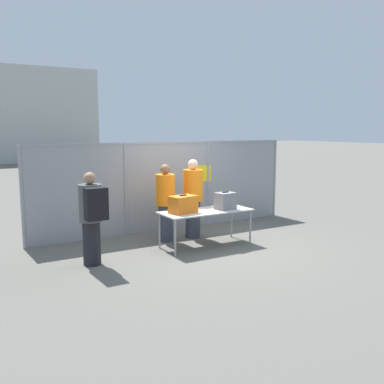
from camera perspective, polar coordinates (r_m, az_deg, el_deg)
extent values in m
plane|color=#605E56|center=(8.98, 1.79, -7.06)|extent=(120.00, 120.00, 0.00)
cylinder|color=gray|center=(9.15, -21.74, -0.65)|extent=(0.07, 0.07, 2.10)
cylinder|color=gray|center=(9.72, -8.87, 0.35)|extent=(0.07, 0.07, 2.10)
cylinder|color=gray|center=(10.71, 2.09, 1.19)|extent=(0.07, 0.07, 2.10)
cylinder|color=gray|center=(12.03, 10.93, 1.83)|extent=(0.07, 0.07, 2.10)
cube|color=gray|center=(10.17, -3.12, 0.79)|extent=(6.58, 0.01, 2.10)
cube|color=gray|center=(10.09, -3.17, 6.54)|extent=(6.58, 0.04, 0.04)
cube|color=yellow|center=(10.56, 1.15, 2.46)|extent=(0.60, 0.01, 0.40)
cube|color=#B2B2AD|center=(8.74, 1.86, -2.57)|extent=(1.90, 0.79, 0.02)
cylinder|color=#99999E|center=(8.10, -2.25, -6.15)|extent=(0.04, 0.04, 0.72)
cylinder|color=#99999E|center=(9.06, 7.78, -4.66)|extent=(0.04, 0.04, 0.72)
cylinder|color=#99999E|center=(8.68, -4.35, -5.18)|extent=(0.04, 0.04, 0.72)
cylinder|color=#99999E|center=(9.58, 5.29, -3.90)|extent=(0.04, 0.04, 0.72)
cube|color=orange|center=(8.47, -1.19, -1.66)|extent=(0.57, 0.42, 0.34)
cube|color=black|center=(8.44, -1.19, -0.43)|extent=(0.16, 0.05, 0.02)
cube|color=slate|center=(8.88, 4.46, -1.19)|extent=(0.43, 0.35, 0.35)
cube|color=black|center=(8.85, 4.47, 0.00)|extent=(0.16, 0.05, 0.02)
cylinder|color=black|center=(7.83, -13.21, -6.64)|extent=(0.31, 0.31, 0.79)
cylinder|color=#4C4C51|center=(7.67, -13.39, -1.43)|extent=(0.41, 0.41, 0.66)
sphere|color=#A57A5B|center=(7.61, -13.50, 1.79)|extent=(0.21, 0.21, 0.21)
cube|color=black|center=(7.37, -12.67, -1.55)|extent=(0.37, 0.23, 0.55)
cylinder|color=#383D4C|center=(9.51, 0.13, -3.62)|extent=(0.33, 0.33, 0.83)
cylinder|color=orange|center=(9.39, 0.13, 0.91)|extent=(0.43, 0.43, 0.69)
sphere|color=beige|center=(9.34, 0.13, 3.69)|extent=(0.22, 0.22, 0.22)
cylinder|color=#383D4C|center=(9.22, -3.54, -4.14)|extent=(0.31, 0.31, 0.79)
cylinder|color=orange|center=(9.09, -3.58, 0.31)|extent=(0.41, 0.41, 0.66)
sphere|color=brown|center=(9.04, -3.60, 3.04)|extent=(0.21, 0.21, 0.21)
cube|color=white|center=(12.45, 0.59, -0.83)|extent=(3.38, 1.35, 0.46)
sphere|color=black|center=(11.55, -0.03, -2.02)|extent=(0.61, 0.61, 0.61)
sphere|color=black|center=(12.82, -3.38, -0.99)|extent=(0.61, 0.61, 0.61)
cylinder|color=#59595B|center=(11.49, -9.21, -2.63)|extent=(1.18, 0.06, 0.06)
cube|color=#B2B7B2|center=(38.07, -23.81, 9.19)|extent=(11.83, 11.83, 6.77)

